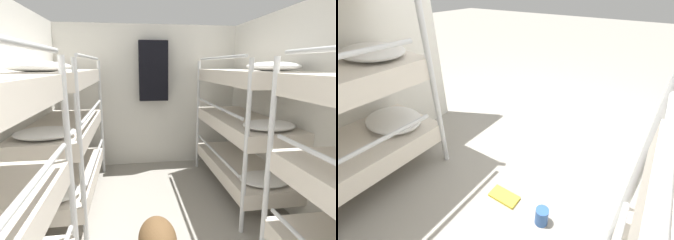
# 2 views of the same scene
# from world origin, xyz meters

# --- Properties ---
(ground_plane) EXTENTS (20.00, 20.00, 0.00)m
(ground_plane) POSITION_xyz_m (0.00, 0.00, 0.00)
(ground_plane) COLOR gray
(tin_can) EXTENTS (0.09, 0.09, 0.13)m
(tin_can) POSITION_xyz_m (-0.31, 0.66, 0.07)
(tin_can) COLOR #2D569E
(tin_can) RESTS_ON ground_plane
(floor_book) EXTENTS (0.23, 0.12, 0.02)m
(floor_book) POSITION_xyz_m (0.02, 0.63, 0.01)
(floor_book) COLOR gold
(floor_book) RESTS_ON ground_plane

